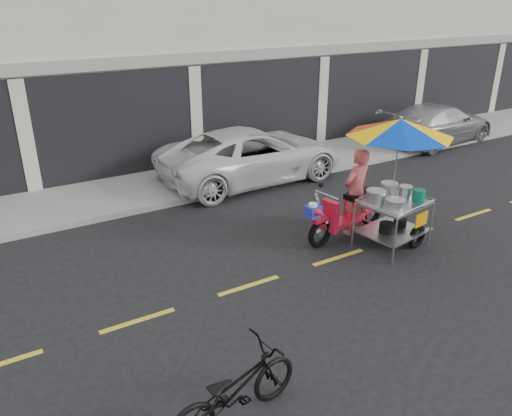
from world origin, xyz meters
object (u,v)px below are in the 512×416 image
white_pickup (252,155)px  near_bicycle (234,390)px  silver_pickup (437,124)px  food_vendor_rig (382,164)px

white_pickup → near_bicycle: 8.48m
silver_pickup → food_vendor_rig: (-6.97, -4.48, 0.98)m
white_pickup → near_bicycle: white_pickup is taller
near_bicycle → food_vendor_rig: 5.63m
food_vendor_rig → silver_pickup: bearing=23.5°
silver_pickup → food_vendor_rig: 8.34m
near_bicycle → silver_pickup: bearing=-66.7°
silver_pickup → food_vendor_rig: size_ratio=1.61×
silver_pickup → near_bicycle: bearing=115.6°
silver_pickup → near_bicycle: 13.79m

